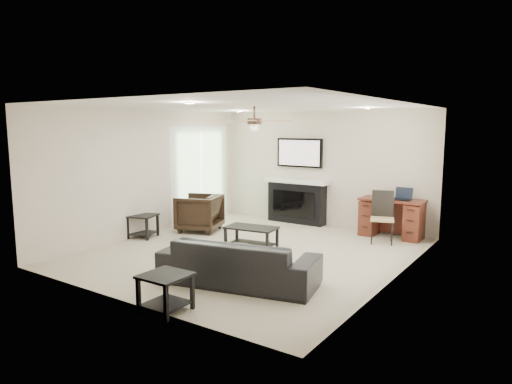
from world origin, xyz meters
TOP-DOWN VIEW (x-y plane):
  - room_shell at (0.19, 0.08)m, footprint 5.50×5.54m
  - sofa at (0.78, -1.42)m, footprint 2.31×1.31m
  - armchair at (-1.82, 0.73)m, footprint 1.07×1.05m
  - coffee_table at (-0.12, 0.18)m, footprint 0.96×0.62m
  - end_table_near at (0.63, -2.67)m, footprint 0.53×0.53m
  - end_table_left at (-2.37, -0.32)m, footprint 0.63×0.63m
  - fireplace_unit at (-0.55, 2.58)m, footprint 1.52×0.34m
  - desk at (1.66, 2.45)m, footprint 1.22×0.56m
  - desk_chair at (1.66, 1.90)m, footprint 0.54×0.55m
  - laptop at (1.86, 2.43)m, footprint 0.33×0.24m

SIDE VIEW (x-z plane):
  - coffee_table at x=-0.12m, z-range 0.00..0.40m
  - end_table_near at x=0.63m, z-range 0.00..0.45m
  - end_table_left at x=-2.37m, z-range 0.00..0.45m
  - sofa at x=0.78m, z-range 0.00..0.63m
  - desk at x=1.66m, z-range 0.00..0.76m
  - armchair at x=-1.82m, z-range 0.00..0.77m
  - desk_chair at x=1.66m, z-range 0.00..0.97m
  - laptop at x=1.86m, z-range 0.76..0.99m
  - fireplace_unit at x=-0.55m, z-range 0.00..1.91m
  - room_shell at x=0.19m, z-range 0.42..2.94m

